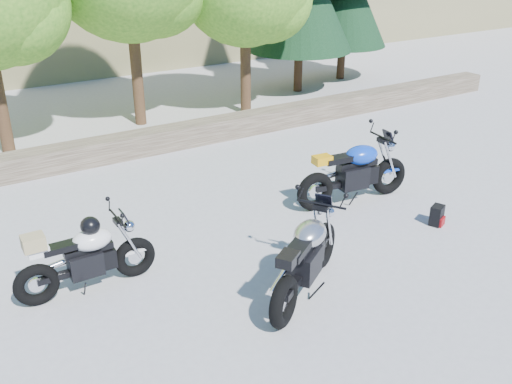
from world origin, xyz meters
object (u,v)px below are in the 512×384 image
silver_bike (306,258)px  backpack (437,216)px  blue_bike (355,173)px  white_bike (85,256)px

silver_bike → backpack: silver_bike is taller
blue_bike → silver_bike: bearing=-136.8°
silver_bike → white_bike: silver_bike is taller
white_bike → blue_bike: 4.97m
silver_bike → backpack: bearing=-25.3°
blue_bike → backpack: bearing=-61.7°
white_bike → blue_bike: (4.96, 0.26, 0.04)m
white_bike → blue_bike: size_ratio=0.84×
white_bike → backpack: bearing=-11.7°
blue_bike → backpack: 1.62m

